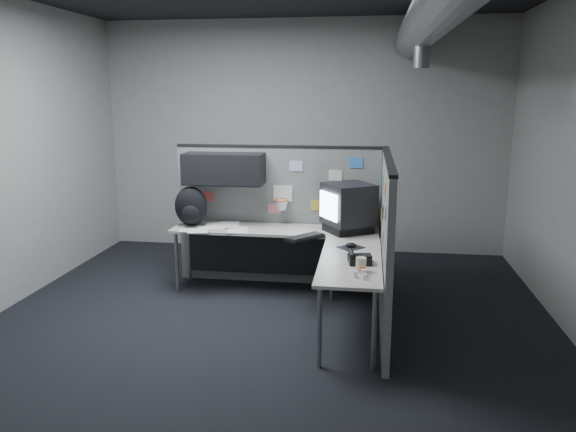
% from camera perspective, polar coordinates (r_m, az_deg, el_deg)
% --- Properties ---
extents(room, '(5.62, 5.62, 3.22)m').
position_cam_1_polar(room, '(5.05, 4.20, 11.01)').
color(room, black).
rests_on(room, ground).
extents(partition_back, '(2.44, 0.42, 1.63)m').
position_cam_1_polar(partition_back, '(6.49, -2.34, 1.58)').
color(partition_back, slate).
rests_on(partition_back, ground).
extents(partition_right, '(0.07, 2.23, 1.63)m').
position_cam_1_polar(partition_right, '(5.43, 9.88, -2.68)').
color(partition_right, slate).
rests_on(partition_right, ground).
extents(desk, '(2.31, 2.11, 0.73)m').
position_cam_1_polar(desk, '(6.00, 0.54, -3.07)').
color(desk, '#B3AFA2').
rests_on(desk, ground).
extents(monitor, '(0.64, 0.64, 0.53)m').
position_cam_1_polar(monitor, '(6.10, 6.14, 0.89)').
color(monitor, black).
rests_on(monitor, desk).
extents(keyboard, '(0.41, 0.45, 0.04)m').
position_cam_1_polar(keyboard, '(5.83, 1.74, -2.17)').
color(keyboard, black).
rests_on(keyboard, desk).
extents(mouse, '(0.29, 0.29, 0.05)m').
position_cam_1_polar(mouse, '(5.54, 6.41, -3.05)').
color(mouse, black).
rests_on(mouse, desk).
extents(phone, '(0.23, 0.25, 0.10)m').
position_cam_1_polar(phone, '(5.06, 7.22, -4.32)').
color(phone, black).
rests_on(phone, desk).
extents(bottles, '(0.12, 0.17, 0.07)m').
position_cam_1_polar(bottles, '(4.69, 7.50, -5.78)').
color(bottles, silver).
rests_on(bottles, desk).
extents(cup, '(0.10, 0.10, 0.12)m').
position_cam_1_polar(cup, '(4.82, 7.43, -4.90)').
color(cup, beige).
rests_on(cup, desk).
extents(papers, '(0.81, 0.65, 0.02)m').
position_cam_1_polar(papers, '(6.33, -7.50, -1.19)').
color(papers, white).
rests_on(papers, desk).
extents(backpack, '(0.39, 0.36, 0.45)m').
position_cam_1_polar(backpack, '(6.43, -9.84, 0.90)').
color(backpack, black).
rests_on(backpack, desk).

